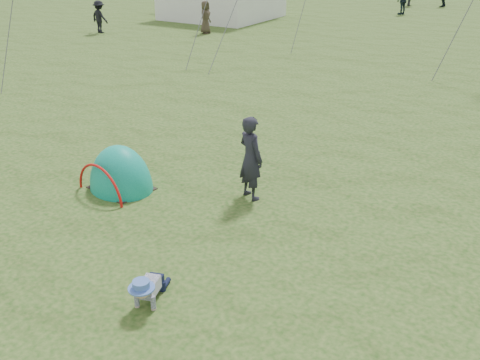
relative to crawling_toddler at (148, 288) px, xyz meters
The scene contains 7 objects.
ground 0.84m from the crawling_toddler, 141.26° to the left, with size 140.00×140.00×0.00m, color #184010.
crawling_toddler is the anchor object (origin of this frame).
popup_tent 4.02m from the crawling_toddler, 139.27° to the left, with size 1.47×1.21×1.90m, color #07826E.
standing_adult 3.81m from the crawling_toddler, 98.00° to the left, with size 0.63×0.41×1.73m, color black.
crowd_person_3 23.55m from the crawling_toddler, 137.22° to the left, with size 1.07×0.61×1.65m, color black.
crowd_person_4 22.59m from the crawling_toddler, 123.51° to the left, with size 0.81×0.53×1.66m, color #3D3326.
crowd_person_14 31.85m from the crawling_toddler, 100.52° to the left, with size 1.04×0.43×1.77m, color #1A2831.
Camera 1 is at (5.13, -5.13, 4.95)m, focal length 40.00 mm.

